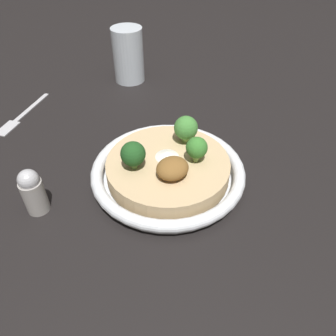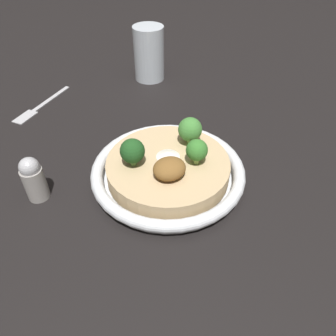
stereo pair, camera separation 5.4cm
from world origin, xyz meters
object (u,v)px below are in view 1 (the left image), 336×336
Objects in this scene: drinking_glass at (128,55)px; pepper_shaker at (33,191)px; broccoli_right at (133,154)px; risotto_bowl at (168,170)px; broccoli_left at (197,148)px; broccoli_front_left at (186,128)px; fork_utensil at (19,117)px.

drinking_glass reaches higher than pepper_shaker.
broccoli_right is 0.37× the size of drinking_glass.
risotto_bowl is 0.06m from broccoli_left.
broccoli_right is at bearing 0.30° from broccoli_front_left.
broccoli_left is (-0.09, 0.05, -0.00)m from broccoli_right.
drinking_glass is (-0.16, -0.35, 0.05)m from risotto_bowl.
risotto_bowl is at bearing 75.50° from fork_utensil.
drinking_glass is at bearing -107.10° from broccoli_front_left.
pepper_shaker is at bearing -19.02° from broccoli_right.
drinking_glass is 1.65× the size of pepper_shaker.
risotto_bowl reaches higher than fork_utensil.
risotto_bowl is 5.41× the size of broccoli_right.
broccoli_right is 1.08× the size of broccoli_left.
broccoli_left is at bearing 72.11° from drinking_glass.
broccoli_left is 0.57× the size of pepper_shaker.
broccoli_left is (0.02, 0.05, -0.00)m from broccoli_front_left.
broccoli_left is 0.29× the size of fork_utensil.
drinking_glass is at bearing 145.20° from fork_utensil.
drinking_glass reaches higher than broccoli_front_left.
broccoli_front_left is at bearing 72.90° from drinking_glass.
pepper_shaker is (0.15, -0.05, -0.03)m from broccoli_right.
pepper_shaker is (0.36, 0.27, -0.03)m from drinking_glass.
broccoli_right is 0.10m from broccoli_left.
pepper_shaker reaches higher than risotto_bowl.
pepper_shaker is (0.07, 0.27, 0.04)m from fork_utensil.
fork_utensil is (0.16, -0.37, -0.06)m from broccoli_left.
pepper_shaker reaches higher than fork_utensil.
broccoli_right reaches higher than fork_utensil.
fork_utensil is at bearing -76.76° from broccoli_right.
risotto_bowl is at bearing 65.63° from drinking_glass.
broccoli_right is 0.34m from fork_utensil.
broccoli_right is at bearing 68.48° from fork_utensil.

